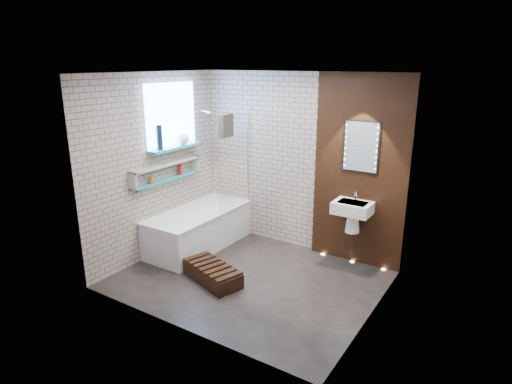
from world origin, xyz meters
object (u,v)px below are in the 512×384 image
Objects in this scene: bath_screen at (234,162)px; walnut_step at (212,274)px; led_mirror at (361,147)px; bathtub at (199,229)px; washbasin at (353,212)px.

walnut_step is at bearing -67.70° from bath_screen.
bath_screen is at bearing -169.34° from led_mirror.
walnut_step is at bearing -41.66° from bathtub.
led_mirror reaches higher than bath_screen.
bathtub is 1.24× the size of bath_screen.
bathtub is 3.00× the size of washbasin.
led_mirror is (2.17, 0.78, 1.36)m from bathtub.
bath_screen reaches higher than walnut_step.
washbasin is (1.82, 0.18, -0.49)m from bath_screen.
bathtub is at bearing -160.22° from led_mirror.
washbasin is at bearing 16.01° from bathtub.
led_mirror reaches higher than washbasin.
bath_screen is at bearing 51.10° from bathtub.
washbasin is 0.83× the size of led_mirror.
bath_screen is 1.64× the size of walnut_step.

